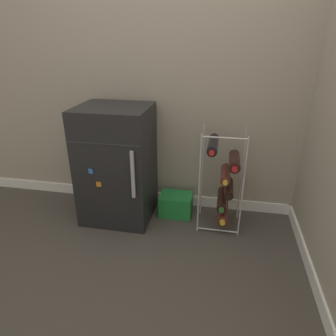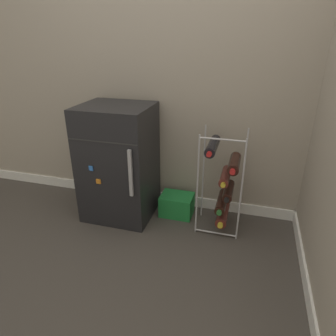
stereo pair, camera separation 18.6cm
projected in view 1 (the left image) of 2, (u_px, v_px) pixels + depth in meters
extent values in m
plane|color=#423D38|center=(178.00, 243.00, 2.14)|extent=(14.00, 14.00, 0.00)
cube|color=#9E9384|center=(193.00, 52.00, 2.15)|extent=(6.70, 0.06, 2.50)
cube|color=white|center=(188.00, 200.00, 2.61)|extent=(6.70, 0.01, 0.09)
cube|color=black|center=(117.00, 164.00, 2.30)|extent=(0.53, 0.46, 0.90)
cube|color=#2D2D2D|center=(102.00, 144.00, 1.99)|extent=(0.52, 0.00, 0.01)
cube|color=#9E9EA3|center=(133.00, 175.00, 2.02)|extent=(0.02, 0.02, 0.35)
cube|color=orange|center=(99.00, 184.00, 2.12)|extent=(0.04, 0.01, 0.04)
cube|color=blue|center=(91.00, 171.00, 2.09)|extent=(0.04, 0.01, 0.04)
cylinder|color=#B2B2B7|center=(199.00, 185.00, 2.12)|extent=(0.01, 0.01, 0.77)
cylinder|color=#B2B2B7|center=(243.00, 189.00, 2.07)|extent=(0.01, 0.01, 0.77)
cylinder|color=#B2B2B7|center=(202.00, 172.00, 2.34)|extent=(0.01, 0.01, 0.77)
cylinder|color=#B2B2B7|center=(242.00, 175.00, 2.29)|extent=(0.01, 0.01, 0.77)
cylinder|color=#B2B2B7|center=(217.00, 230.00, 2.25)|extent=(0.30, 0.01, 0.01)
cylinder|color=#B2B2B7|center=(225.00, 138.00, 1.95)|extent=(0.30, 0.01, 0.01)
cylinder|color=#56231E|center=(223.00, 211.00, 2.31)|extent=(0.08, 0.28, 0.08)
cylinder|color=gold|center=(222.00, 222.00, 2.17)|extent=(0.04, 0.02, 0.04)
cylinder|color=black|center=(222.00, 199.00, 2.27)|extent=(0.07, 0.29, 0.07)
cylinder|color=#2D7033|center=(221.00, 210.00, 2.13)|extent=(0.04, 0.02, 0.04)
cylinder|color=black|center=(229.00, 188.00, 2.22)|extent=(0.07, 0.25, 0.07)
cylinder|color=black|center=(229.00, 197.00, 2.10)|extent=(0.03, 0.02, 0.03)
cylinder|color=#56231E|center=(226.00, 174.00, 2.18)|extent=(0.07, 0.26, 0.07)
cylinder|color=gold|center=(225.00, 183.00, 2.05)|extent=(0.03, 0.02, 0.03)
cylinder|color=black|center=(234.00, 161.00, 2.13)|extent=(0.08, 0.26, 0.08)
cylinder|color=red|center=(235.00, 169.00, 2.00)|extent=(0.04, 0.02, 0.04)
cylinder|color=black|center=(213.00, 145.00, 2.11)|extent=(0.07, 0.31, 0.07)
cylinder|color=red|center=(212.00, 153.00, 1.96)|extent=(0.03, 0.02, 0.03)
cube|color=#1E7F38|center=(176.00, 204.00, 2.46)|extent=(0.26, 0.20, 0.17)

